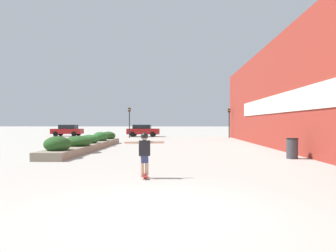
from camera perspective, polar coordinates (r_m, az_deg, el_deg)
name	(u,v)px	position (r m, az deg, el deg)	size (l,w,h in m)	color
ground_plane	(160,211)	(6.19, -1.46, -15.95)	(300.00, 300.00, 0.00)	#ADA89E
building_wall_right	(284,92)	(20.67, 21.24, 6.01)	(0.67, 36.47, 7.48)	maroon
planter_box	(88,143)	(20.68, -14.96, -3.20)	(1.62, 13.22, 1.10)	gray
skateboard	(144,176)	(9.73, -4.50, -9.44)	(0.31, 0.75, 0.09)	maroon
skateboarder	(144,149)	(9.62, -4.51, -4.46)	(1.26, 0.35, 1.36)	tan
trash_bin	(292,148)	(16.04, 22.57, -3.95)	(0.57, 0.57, 1.02)	#38383D
car_leftmost	(143,130)	(38.92, -4.77, -0.83)	(4.14, 2.01, 1.55)	maroon
car_center_left	(289,130)	(45.99, 22.04, -0.70)	(4.45, 2.04, 1.48)	silver
car_center_right	(68,130)	(42.37, -18.59, -0.76)	(3.97, 1.93, 1.54)	maroon
traffic_light_left	(129,117)	(36.15, -7.37, 1.64)	(0.28, 0.30, 3.61)	black
traffic_light_right	(229,118)	(36.25, 11.57, 1.52)	(0.28, 0.30, 3.49)	black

